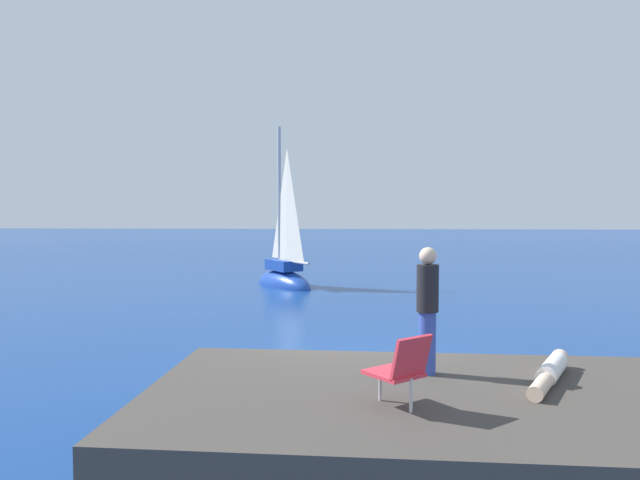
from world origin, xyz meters
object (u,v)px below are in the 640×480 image
(person_sunbather, at_px, (551,372))
(sailboat_near, at_px, (284,276))
(person_standing, at_px, (427,307))
(beach_chair, at_px, (401,367))

(person_sunbather, bearing_deg, sailboat_near, -132.83)
(sailboat_near, xyz_separation_m, person_standing, (3.63, -13.97, 1.21))
(person_standing, distance_m, beach_chair, 1.47)
(person_sunbather, height_order, person_standing, person_standing)
(beach_chair, bearing_deg, sailboat_near, -28.57)
(beach_chair, bearing_deg, person_sunbather, -99.62)
(person_standing, height_order, beach_chair, person_standing)
(person_sunbather, height_order, beach_chair, beach_chair)
(sailboat_near, height_order, person_standing, sailboat_near)
(sailboat_near, height_order, person_sunbather, sailboat_near)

